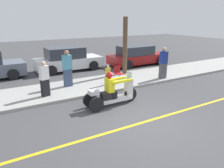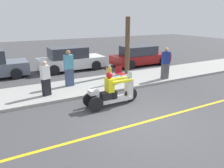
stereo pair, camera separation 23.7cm
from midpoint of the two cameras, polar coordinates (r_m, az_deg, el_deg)
ground_plane at (r=7.67m, az=7.10°, el=-9.98°), size 60.00×60.00×0.00m
lane_stripe at (r=7.60m, az=6.38°, el=-10.18°), size 24.00×0.12×0.01m
sidewalk_strip at (r=11.35m, az=-7.03°, el=-0.51°), size 28.00×2.80×0.12m
motorcycle_trike at (r=8.84m, az=-0.79°, el=-2.48°), size 2.35×0.68×1.42m
spectator_with_child at (r=12.63m, az=12.72°, el=5.24°), size 0.44×0.29×1.75m
spectator_by_tree at (r=11.10m, az=-12.18°, el=3.82°), size 0.44×0.28×1.81m
spectator_end_of_line at (r=11.17m, az=-1.69°, el=2.25°), size 0.26×0.18×1.01m
spectator_near_curb at (r=9.94m, az=-17.87°, el=1.11°), size 0.42×0.33×1.56m
folding_chair_set_back at (r=11.72m, az=1.10°, el=3.04°), size 0.52×0.52×0.82m
parked_car_lot_right at (r=15.07m, az=-11.98°, el=6.26°), size 4.39×1.96×1.56m
parked_car_lot_center at (r=16.58m, az=6.11°, el=7.33°), size 4.48×1.98×1.44m
tree_trunk at (r=13.34m, az=2.92°, el=9.93°), size 0.28×0.28×3.38m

